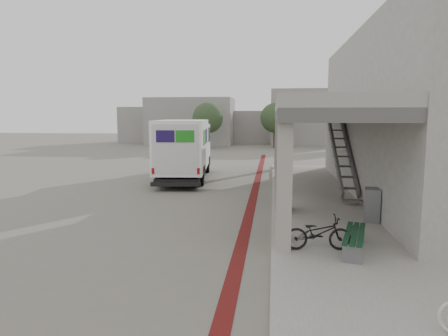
# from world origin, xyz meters

# --- Properties ---
(ground) EXTENTS (120.00, 120.00, 0.00)m
(ground) POSITION_xyz_m (0.00, 0.00, 0.00)
(ground) COLOR #6B675C
(ground) RESTS_ON ground
(bike_lane_stripe) EXTENTS (0.35, 40.00, 0.01)m
(bike_lane_stripe) POSITION_xyz_m (1.00, 2.00, 0.01)
(bike_lane_stripe) COLOR #591311
(bike_lane_stripe) RESTS_ON ground
(sidewalk) EXTENTS (4.40, 28.00, 0.12)m
(sidewalk) POSITION_xyz_m (4.00, 0.00, 0.06)
(sidewalk) COLOR gray
(sidewalk) RESTS_ON ground
(transit_building) EXTENTS (7.60, 17.00, 7.00)m
(transit_building) POSITION_xyz_m (6.83, 4.50, 3.40)
(transit_building) COLOR gray
(transit_building) RESTS_ON ground
(distant_backdrop) EXTENTS (28.00, 10.00, 6.50)m
(distant_backdrop) POSITION_xyz_m (-2.84, 35.89, 2.70)
(distant_backdrop) COLOR gray
(distant_backdrop) RESTS_ON ground
(tree_left) EXTENTS (3.20, 3.20, 4.80)m
(tree_left) POSITION_xyz_m (-5.00, 28.00, 3.18)
(tree_left) COLOR #38281C
(tree_left) RESTS_ON ground
(tree_mid) EXTENTS (3.20, 3.20, 4.80)m
(tree_mid) POSITION_xyz_m (2.00, 30.00, 3.18)
(tree_mid) COLOR #38281C
(tree_mid) RESTS_ON ground
(tree_right) EXTENTS (3.20, 3.20, 4.80)m
(tree_right) POSITION_xyz_m (10.00, 29.00, 3.18)
(tree_right) COLOR #38281C
(tree_right) RESTS_ON ground
(fedex_truck) EXTENTS (3.09, 7.79, 3.24)m
(fedex_truck) POSITION_xyz_m (-2.98, 7.90, 1.73)
(fedex_truck) COLOR black
(fedex_truck) RESTS_ON ground
(bench) EXTENTS (0.94, 2.12, 0.49)m
(bench) POSITION_xyz_m (3.86, -3.42, 0.47)
(bench) COLOR slate
(bench) RESTS_ON sidewalk
(bollard_near) EXTENTS (0.42, 0.42, 0.64)m
(bollard_near) POSITION_xyz_m (2.10, -2.61, 0.44)
(bollard_near) COLOR gray
(bollard_near) RESTS_ON sidewalk
(bollard_far) EXTENTS (0.44, 0.44, 0.67)m
(bollard_far) POSITION_xyz_m (2.30, 0.99, 0.45)
(bollard_far) COLOR tan
(bollard_far) RESTS_ON sidewalk
(utility_cabinet) EXTENTS (0.60, 0.72, 1.06)m
(utility_cabinet) POSITION_xyz_m (5.00, -0.36, 0.65)
(utility_cabinet) COLOR slate
(utility_cabinet) RESTS_ON sidewalk
(bicycle_black) EXTENTS (1.72, 0.76, 0.88)m
(bicycle_black) POSITION_xyz_m (2.97, -3.40, 0.56)
(bicycle_black) COLOR black
(bicycle_black) RESTS_ON sidewalk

